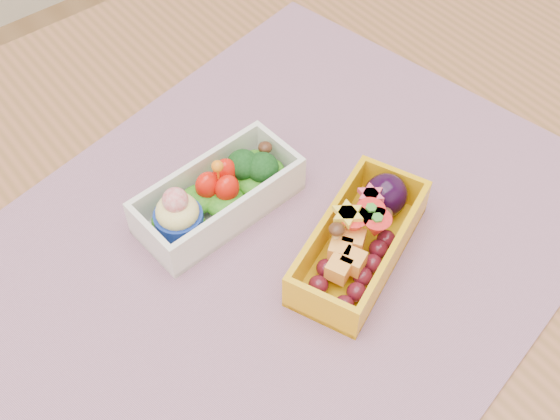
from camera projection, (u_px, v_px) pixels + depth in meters
table at (314, 287)px, 0.70m from camera, size 1.20×0.80×0.75m
placemat at (277, 246)px, 0.61m from camera, size 0.61×0.52×0.00m
bento_white at (218, 196)px, 0.61m from camera, size 0.15×0.07×0.06m
bento_yellow at (361, 238)px, 0.58m from camera, size 0.16×0.12×0.05m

